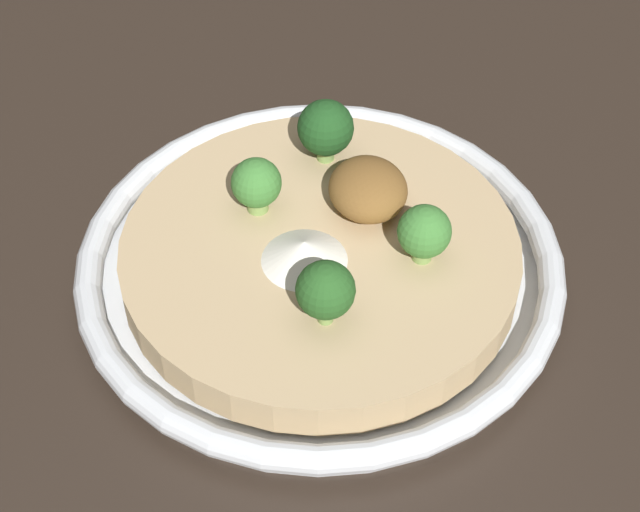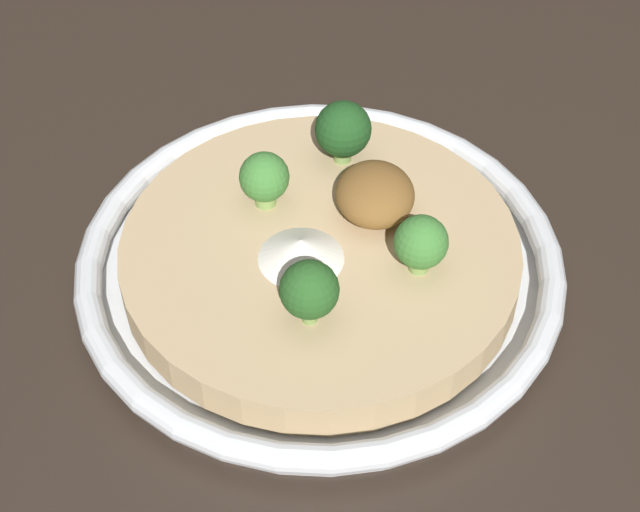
{
  "view_description": "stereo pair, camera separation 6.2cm",
  "coord_description": "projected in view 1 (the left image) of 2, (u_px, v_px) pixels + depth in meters",
  "views": [
    {
      "loc": [
        0.42,
        -0.08,
        0.47
      ],
      "look_at": [
        0.0,
        0.0,
        0.02
      ],
      "focal_mm": 55.0,
      "sensor_mm": 36.0,
      "label": 1
    },
    {
      "loc": [
        0.42,
        -0.02,
        0.47
      ],
      "look_at": [
        0.0,
        0.0,
        0.02
      ],
      "focal_mm": 55.0,
      "sensor_mm": 36.0,
      "label": 2
    }
  ],
  "objects": [
    {
      "name": "risotto_bowl",
      "position": [
        320.0,
        261.0,
        0.62
      ],
      "size": [
        0.31,
        0.31,
        0.03
      ],
      "color": "silver",
      "rests_on": "ground_plane"
    },
    {
      "name": "ground_plane",
      "position": [
        320.0,
        278.0,
        0.63
      ],
      "size": [
        6.0,
        6.0,
        0.0
      ],
      "primitive_type": "plane",
      "color": "#2D231C"
    },
    {
      "name": "broccoli_right",
      "position": [
        326.0,
        291.0,
        0.55
      ],
      "size": [
        0.03,
        0.03,
        0.04
      ],
      "color": "#84A856",
      "rests_on": "risotto_bowl"
    },
    {
      "name": "crispy_onion_garnish",
      "position": [
        368.0,
        189.0,
        0.62
      ],
      "size": [
        0.06,
        0.05,
        0.03
      ],
      "color": "brown",
      "rests_on": "risotto_bowl"
    },
    {
      "name": "cheese_sprinkle",
      "position": [
        304.0,
        251.0,
        0.59
      ],
      "size": [
        0.05,
        0.05,
        0.02
      ],
      "color": "white",
      "rests_on": "risotto_bowl"
    },
    {
      "name": "broccoli_back",
      "position": [
        424.0,
        232.0,
        0.58
      ],
      "size": [
        0.03,
        0.03,
        0.04
      ],
      "color": "#84A856",
      "rests_on": "risotto_bowl"
    },
    {
      "name": "broccoli_front_left",
      "position": [
        256.0,
        184.0,
        0.61
      ],
      "size": [
        0.03,
        0.03,
        0.04
      ],
      "color": "#84A856",
      "rests_on": "risotto_bowl"
    },
    {
      "name": "broccoli_left",
      "position": [
        326.0,
        129.0,
        0.65
      ],
      "size": [
        0.04,
        0.04,
        0.05
      ],
      "color": "#84A856",
      "rests_on": "risotto_bowl"
    }
  ]
}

